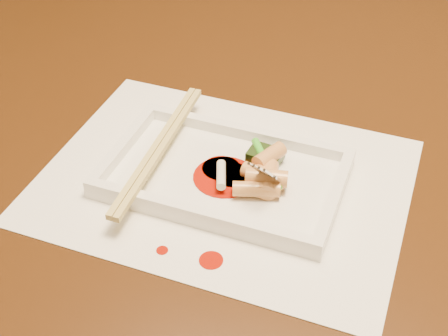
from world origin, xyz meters
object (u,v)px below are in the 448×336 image
(plate_base, at_px, (224,178))
(fork, at_px, (294,125))
(chopstick_a, at_px, (156,146))
(table, at_px, (327,189))
(placemat, at_px, (224,181))

(plate_base, bearing_deg, fork, 14.42)
(plate_base, xyz_separation_m, chopstick_a, (-0.08, 0.00, 0.02))
(chopstick_a, height_order, fork, fork)
(table, distance_m, placemat, 0.20)
(chopstick_a, bearing_deg, placemat, 0.00)
(placemat, distance_m, chopstick_a, 0.09)
(placemat, bearing_deg, plate_base, 0.00)
(table, distance_m, fork, 0.22)
(table, relative_size, placemat, 3.50)
(table, bearing_deg, placemat, -123.57)
(chopstick_a, xyz_separation_m, fork, (0.15, 0.02, 0.06))
(plate_base, distance_m, chopstick_a, 0.08)
(table, relative_size, plate_base, 5.38)
(table, bearing_deg, plate_base, -123.57)
(placemat, xyz_separation_m, chopstick_a, (-0.08, 0.00, 0.03))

